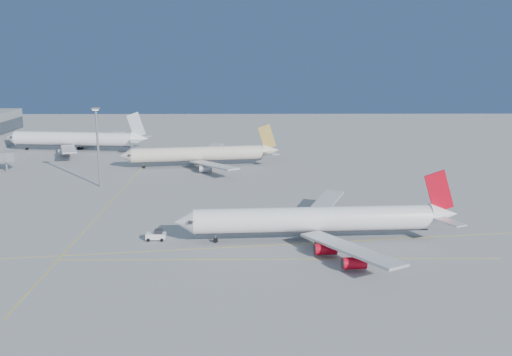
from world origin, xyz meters
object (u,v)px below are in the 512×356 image
object	(u,v)px
airliner_etihad	(201,154)
airliner_third	(77,139)
airliner_virgin	(319,220)
pushback_tug	(156,235)
light_mast	(98,141)

from	to	relation	value
airliner_etihad	airliner_third	size ratio (longest dim) A/B	0.93
airliner_virgin	airliner_third	world-z (taller)	airliner_third
pushback_tug	light_mast	xyz separation A→B (m)	(-25.61, 51.03, 13.27)
airliner_virgin	airliner_third	distance (m)	143.94
light_mast	pushback_tug	bearing A→B (deg)	-63.35
airliner_etihad	airliner_virgin	bearing A→B (deg)	-76.81
airliner_third	pushback_tug	world-z (taller)	airliner_third
airliner_virgin	light_mast	distance (m)	81.00
airliner_third	light_mast	distance (m)	68.53
airliner_virgin	pushback_tug	world-z (taller)	airliner_virgin
pushback_tug	airliner_third	bearing A→B (deg)	114.85
airliner_third	pushback_tug	xyz separation A→B (m)	(51.33, -113.86, -3.92)
airliner_third	airliner_virgin	bearing A→B (deg)	-45.93
airliner_etihad	light_mast	xyz separation A→B (m)	(-28.89, -30.48, 9.82)
pushback_tug	light_mast	size ratio (longest dim) A/B	0.18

